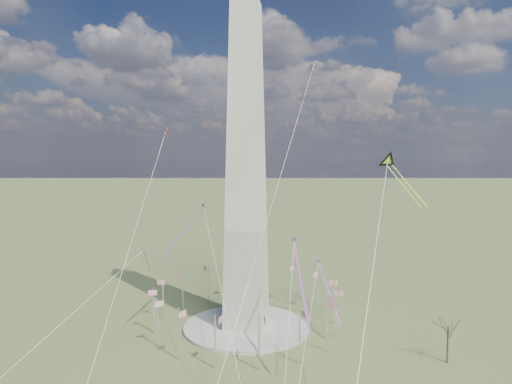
# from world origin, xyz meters

# --- Properties ---
(ground) EXTENTS (2000.00, 2000.00, 0.00)m
(ground) POSITION_xyz_m (0.00, 0.00, 0.00)
(ground) COLOR brown
(ground) RESTS_ON ground
(plaza) EXTENTS (36.00, 36.00, 0.80)m
(plaza) POSITION_xyz_m (0.00, 0.00, 0.40)
(plaza) COLOR #ABA69C
(plaza) RESTS_ON ground
(washington_monument) EXTENTS (15.56, 15.56, 100.00)m
(washington_monument) POSITION_xyz_m (0.00, 0.00, 47.95)
(washington_monument) COLOR #B5AA98
(washington_monument) RESTS_ON plaza
(flagpole_ring) EXTENTS (54.40, 54.40, 13.00)m
(flagpole_ring) POSITION_xyz_m (-0.00, -0.00, 7.27)
(flagpole_ring) COLOR white
(flagpole_ring) RESTS_ON ground
(tree_near) EXTENTS (7.58, 7.58, 13.26)m
(tree_near) POSITION_xyz_m (52.40, -8.93, 9.45)
(tree_near) COLOR #4D392E
(tree_near) RESTS_ON ground
(kite_delta_black) EXTENTS (13.68, 16.95, 14.74)m
(kite_delta_black) POSITION_xyz_m (38.94, 14.97, 46.92)
(kite_delta_black) COLOR black
(kite_delta_black) RESTS_ON ground
(kite_diamond_purple) EXTENTS (1.73, 2.78, 8.49)m
(kite_diamond_purple) POSITION_xyz_m (-30.18, -2.05, 21.14)
(kite_diamond_purple) COLOR navy
(kite_diamond_purple) RESTS_ON ground
(kite_streamer_left) EXTENTS (8.49, 22.17, 15.74)m
(kite_streamer_left) POSITION_xyz_m (17.92, -17.46, 22.97)
(kite_streamer_left) COLOR red
(kite_streamer_left) RESTS_ON ground
(kite_streamer_mid) EXTENTS (6.50, 18.27, 12.87)m
(kite_streamer_mid) POSITION_xyz_m (-15.15, -5.41, 30.18)
(kite_streamer_mid) COLOR red
(kite_streamer_mid) RESTS_ON ground
(kite_streamer_right) EXTENTS (9.24, 17.91, 13.21)m
(kite_streamer_right) POSITION_xyz_m (21.84, 5.91, 13.12)
(kite_streamer_right) COLOR red
(kite_streamer_right) RESTS_ON ground
(kite_small_red) EXTENTS (1.06, 1.76, 4.13)m
(kite_small_red) POSITION_xyz_m (-38.16, 28.76, 57.72)
(kite_small_red) COLOR red
(kite_small_red) RESTS_ON ground
(kite_small_white) EXTENTS (1.34, 2.20, 5.05)m
(kite_small_white) POSITION_xyz_m (12.86, 44.52, 82.07)
(kite_small_white) COLOR silver
(kite_small_white) RESTS_ON ground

